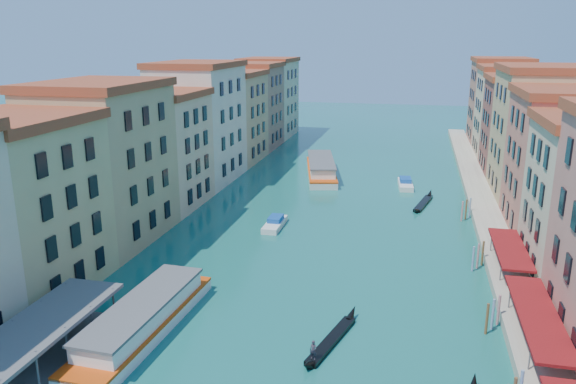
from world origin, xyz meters
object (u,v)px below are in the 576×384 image
vaporetto_stop (42,349)px  gondola_fore (331,339)px  vaporetto_far (321,168)px  vaporetto_near (144,318)px

vaporetto_stop → gondola_fore: vaporetto_stop is taller
vaporetto_stop → vaporetto_far: (10.61, 67.29, -0.01)m
vaporetto_stop → gondola_fore: 23.24m
vaporetto_stop → vaporetto_far: size_ratio=0.75×
vaporetto_far → vaporetto_stop: bearing=-111.4°
vaporetto_far → gondola_fore: 59.79m
vaporetto_stop → vaporetto_near: vaporetto_stop is taller
vaporetto_near → gondola_fore: bearing=8.9°
vaporetto_near → gondola_fore: (16.30, 1.86, -0.93)m
vaporetto_stop → gondola_fore: size_ratio=1.49×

